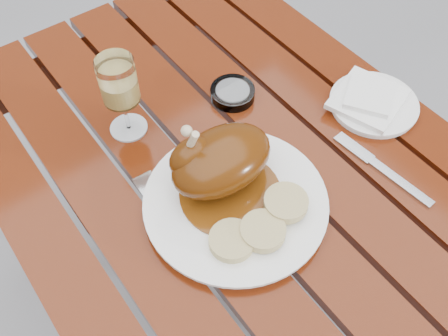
% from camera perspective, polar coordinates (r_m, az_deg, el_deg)
% --- Properties ---
extents(ground, '(60.00, 60.00, 0.00)m').
position_cam_1_polar(ground, '(1.58, 1.32, -16.70)').
color(ground, slate).
rests_on(ground, ground).
extents(table, '(0.80, 1.20, 0.75)m').
position_cam_1_polar(table, '(1.23, 1.65, -10.80)').
color(table, '#62230B').
rests_on(table, ground).
extents(dinner_plate, '(0.38, 0.38, 0.02)m').
position_cam_1_polar(dinner_plate, '(0.86, 1.33, -4.00)').
color(dinner_plate, white).
rests_on(dinner_plate, table).
extents(roast_duck, '(0.19, 0.19, 0.13)m').
position_cam_1_polar(roast_duck, '(0.84, -0.70, 0.76)').
color(roast_duck, '#602F0B').
rests_on(roast_duck, dinner_plate).
extents(bread_dumplings, '(0.19, 0.09, 0.02)m').
position_cam_1_polar(bread_dumplings, '(0.81, 4.20, -6.44)').
color(bread_dumplings, tan).
rests_on(bread_dumplings, dinner_plate).
extents(wine_glass, '(0.10, 0.10, 0.17)m').
position_cam_1_polar(wine_glass, '(0.93, -11.60, 7.91)').
color(wine_glass, '#E1C566').
rests_on(wine_glass, table).
extents(side_plate, '(0.22, 0.22, 0.01)m').
position_cam_1_polar(side_plate, '(1.05, 16.72, 7.00)').
color(side_plate, white).
rests_on(side_plate, table).
extents(napkin, '(0.17, 0.16, 0.01)m').
position_cam_1_polar(napkin, '(1.04, 16.12, 7.59)').
color(napkin, white).
rests_on(napkin, side_plate).
extents(ashtray, '(0.10, 0.10, 0.02)m').
position_cam_1_polar(ashtray, '(1.03, 0.99, 8.56)').
color(ashtray, '#B2B7BC').
rests_on(ashtray, table).
extents(fork, '(0.03, 0.19, 0.01)m').
position_cam_1_polar(fork, '(0.85, -5.90, -6.01)').
color(fork, gray).
rests_on(fork, table).
extents(knife, '(0.03, 0.18, 0.01)m').
position_cam_1_polar(knife, '(0.95, 18.37, -0.64)').
color(knife, gray).
rests_on(knife, table).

